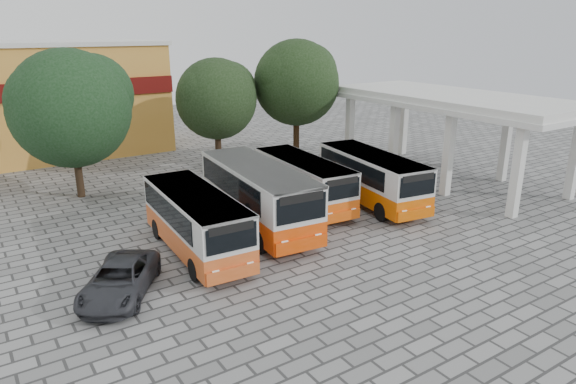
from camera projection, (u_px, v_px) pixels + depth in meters
ground at (363, 233)px, 24.19m from camera, size 90.00×90.00×0.00m
terminal_shelter at (453, 102)px, 31.35m from camera, size 6.80×15.80×5.40m
shophouse_block at (18, 100)px, 37.84m from camera, size 20.40×10.40×8.30m
bus_far_left at (196, 219)px, 21.64m from camera, size 2.64×7.55×2.68m
bus_centre_left at (258, 193)px, 24.37m from camera, size 3.33×8.67×3.05m
bus_centre_right at (303, 179)px, 27.36m from camera, size 2.74×7.42×2.62m
bus_far_right at (372, 175)px, 27.80m from camera, size 3.37×7.94×2.76m
tree_left at (71, 104)px, 27.89m from camera, size 6.79×6.47×8.27m
tree_middle at (217, 96)px, 33.11m from camera, size 5.49×5.23×7.46m
tree_right at (297, 80)px, 35.20m from camera, size 6.16×5.87×8.56m
parked_car at (120, 280)px, 18.42m from camera, size 4.17×4.84×1.24m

